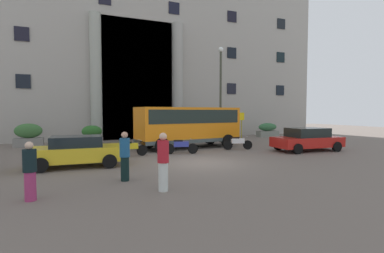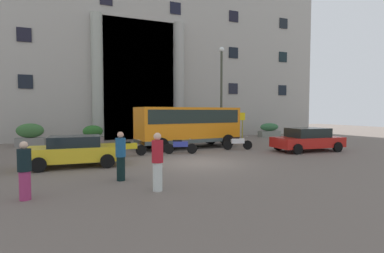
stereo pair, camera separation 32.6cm
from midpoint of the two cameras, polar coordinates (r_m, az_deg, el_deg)
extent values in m
cube|color=#685C54|center=(14.07, 2.13, -7.44)|extent=(80.00, 64.00, 0.12)
cube|color=#9E9991|center=(31.82, -11.31, 18.41)|extent=(38.64, 9.00, 21.95)
cube|color=black|center=(26.42, -10.05, 9.19)|extent=(6.33, 0.12, 10.71)
cylinder|color=#999D91|center=(25.63, -18.02, 9.28)|extent=(0.96, 0.96, 10.71)
cylinder|color=#9A9992|center=(27.09, -2.25, 9.08)|extent=(0.96, 0.96, 10.71)
cube|color=black|center=(26.00, -29.99, 7.77)|extent=(1.03, 0.08, 1.09)
cube|color=black|center=(29.70, 8.54, 7.49)|extent=(1.03, 0.08, 1.09)
cube|color=black|center=(33.23, 17.87, 6.90)|extent=(1.03, 0.08, 1.09)
cube|color=black|center=(26.57, -30.20, 15.57)|extent=(1.03, 0.08, 1.09)
cube|color=black|center=(30.20, 8.60, 14.36)|extent=(1.03, 0.08, 1.09)
cube|color=black|center=(33.68, 17.98, 13.06)|extent=(1.03, 0.08, 1.09)
cube|color=black|center=(28.69, -2.97, 22.51)|extent=(1.03, 0.08, 1.09)
cube|color=black|center=(31.12, 8.65, 20.91)|extent=(1.03, 0.08, 1.09)
cube|color=black|center=(34.50, 18.08, 18.99)|extent=(1.03, 0.08, 1.09)
cube|color=orange|center=(19.53, -0.21, 0.42)|extent=(7.28, 3.07, 2.32)
cube|color=black|center=(19.51, -0.21, 2.05)|extent=(6.87, 3.05, 0.89)
cube|color=black|center=(21.37, 8.00, 1.59)|extent=(0.28, 1.88, 1.11)
cube|color=#414C4C|center=(19.60, -0.21, -2.62)|extent=(7.29, 3.11, 0.24)
cylinder|color=black|center=(21.82, 4.12, -2.37)|extent=(0.93, 0.39, 0.90)
cylinder|color=black|center=(19.97, 7.60, -2.88)|extent=(0.93, 0.39, 0.90)
cylinder|color=black|center=(19.62, -8.16, -2.99)|extent=(0.93, 0.39, 0.90)
cylinder|color=black|center=(17.54, -5.62, -3.69)|extent=(0.93, 0.39, 0.90)
cylinder|color=#9B971D|center=(23.15, 10.41, -0.29)|extent=(0.08, 0.08, 2.35)
cube|color=yellow|center=(23.09, 10.47, 2.00)|extent=(0.44, 0.03, 0.60)
cube|color=gray|center=(23.00, -18.76, -2.70)|extent=(1.53, 0.97, 0.54)
ellipsoid|color=#275E23|center=(22.94, -18.79, -0.90)|extent=(1.47, 0.88, 0.91)
cube|color=slate|center=(24.06, -6.61, -2.25)|extent=(1.91, 0.97, 0.59)
ellipsoid|color=#234A2C|center=(24.00, -6.62, -0.27)|extent=(1.83, 0.87, 1.07)
cube|color=slate|center=(23.37, -29.20, -2.74)|extent=(1.87, 0.80, 0.61)
ellipsoid|color=#366532|center=(23.31, -29.25, -0.72)|extent=(1.79, 0.72, 1.03)
cube|color=slate|center=(29.13, 15.48, -1.43)|extent=(2.19, 0.77, 0.58)
ellipsoid|color=#30613A|center=(29.08, 15.50, -0.10)|extent=(2.10, 0.69, 0.77)
cube|color=slate|center=(26.13, 4.03, -1.82)|extent=(1.58, 0.92, 0.59)
ellipsoid|color=#2F6B2C|center=(26.08, 4.04, -0.08)|extent=(1.52, 0.82, 1.00)
cube|color=gold|center=(13.98, -21.66, -5.01)|extent=(4.05, 1.91, 0.65)
cube|color=black|center=(13.91, -21.71, -2.73)|extent=(2.21, 1.63, 0.47)
cylinder|color=black|center=(14.89, -16.27, -5.54)|extent=(0.63, 0.22, 0.62)
cylinder|color=black|center=(13.16, -15.85, -6.65)|extent=(0.63, 0.22, 0.62)
cylinder|color=black|center=(15.00, -26.71, -5.68)|extent=(0.63, 0.22, 0.62)
cylinder|color=black|center=(13.28, -27.68, -6.79)|extent=(0.63, 0.22, 0.62)
cube|color=red|center=(19.42, 22.50, -2.87)|extent=(4.45, 2.07, 0.62)
cube|color=black|center=(19.37, 22.53, -1.12)|extent=(2.44, 1.74, 0.57)
cylinder|color=black|center=(21.11, 23.88, -3.18)|extent=(0.63, 0.23, 0.62)
cylinder|color=black|center=(19.80, 27.48, -3.66)|extent=(0.63, 0.23, 0.62)
cylinder|color=black|center=(19.25, 17.34, -3.64)|extent=(0.63, 0.23, 0.62)
cylinder|color=black|center=(17.80, 20.82, -4.23)|extent=(0.63, 0.23, 0.62)
cylinder|color=black|center=(16.42, -9.55, -4.70)|extent=(0.61, 0.17, 0.60)
cylinder|color=black|center=(16.03, -14.40, -4.94)|extent=(0.61, 0.19, 0.60)
cube|color=gold|center=(16.17, -11.96, -3.84)|extent=(0.93, 0.34, 0.32)
cube|color=black|center=(16.11, -12.58, -3.24)|extent=(0.54, 0.26, 0.12)
cylinder|color=#A5A5A8|center=(16.32, -9.95, -2.71)|extent=(0.09, 0.55, 0.03)
cylinder|color=black|center=(19.08, 11.52, -3.65)|extent=(0.61, 0.25, 0.60)
cylinder|color=black|center=(18.70, 7.60, -3.75)|extent=(0.61, 0.27, 0.60)
cube|color=white|center=(18.85, 9.59, -2.85)|extent=(0.89, 0.45, 0.32)
cube|color=black|center=(18.78, 9.07, -2.32)|extent=(0.55, 0.33, 0.12)
cylinder|color=#A5A5A8|center=(18.99, 11.23, -1.92)|extent=(0.17, 0.54, 0.03)
cylinder|color=black|center=(16.91, 0.55, -4.44)|extent=(0.60, 0.26, 0.60)
cylinder|color=black|center=(16.82, -4.09, -4.48)|extent=(0.61, 0.28, 0.60)
cube|color=#2D3695|center=(16.82, -1.77, -3.52)|extent=(0.91, 0.48, 0.32)
cube|color=black|center=(16.79, -2.38, -2.91)|extent=(0.56, 0.34, 0.12)
cylinder|color=#A5A5A8|center=(16.83, 0.18, -2.49)|extent=(0.18, 0.54, 0.03)
cylinder|color=silver|center=(9.13, -5.85, -9.93)|extent=(0.30, 0.30, 0.90)
cylinder|color=#B31C28|center=(8.98, -5.88, -4.97)|extent=(0.36, 0.36, 0.69)
sphere|color=#DDB192|center=(8.93, -5.89, -2.00)|extent=(0.24, 0.24, 0.24)
cylinder|color=black|center=(10.67, -13.16, -8.20)|extent=(0.30, 0.30, 0.87)
cylinder|color=#1C5281|center=(10.55, -13.21, -4.09)|extent=(0.36, 0.36, 0.67)
sphere|color=tan|center=(10.50, -13.23, -1.65)|extent=(0.23, 0.23, 0.23)
cylinder|color=#9F3062|center=(9.38, -29.50, -10.23)|extent=(0.30, 0.30, 0.82)
cylinder|color=black|center=(9.24, -29.62, -5.86)|extent=(0.36, 0.36, 0.63)
sphere|color=#D7AF94|center=(9.19, -29.69, -3.25)|extent=(0.22, 0.22, 0.22)
cylinder|color=#383D30|center=(23.17, 6.29, 5.80)|extent=(0.18, 0.18, 7.25)
sphere|color=white|center=(23.66, 6.35, 15.05)|extent=(0.40, 0.40, 0.40)
camera|label=1|loc=(0.16, -89.52, 0.03)|focal=26.72mm
camera|label=2|loc=(0.16, 90.48, -0.03)|focal=26.72mm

